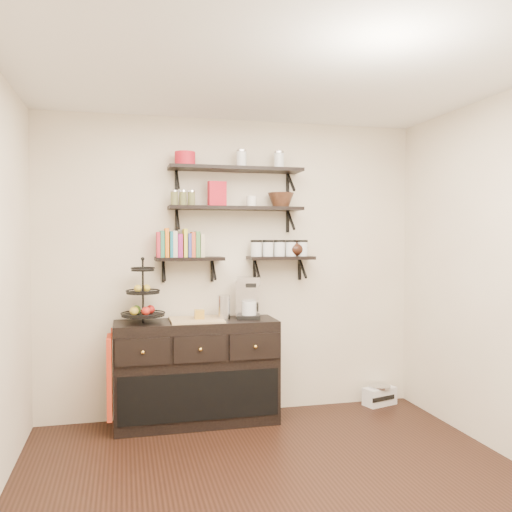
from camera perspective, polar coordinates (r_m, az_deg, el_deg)
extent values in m
plane|color=black|center=(3.68, 3.52, -24.25)|extent=(3.50, 3.50, 0.00)
cube|color=white|center=(3.47, 3.62, 20.04)|extent=(3.50, 3.50, 0.02)
cube|color=#EBE4C8|center=(5.00, -2.42, -1.16)|extent=(3.50, 0.02, 2.70)
cube|color=black|center=(4.90, -2.12, 9.14)|extent=(1.20, 0.27, 0.03)
cube|color=black|center=(4.93, -8.39, 7.73)|extent=(0.02, 0.03, 0.20)
cube|color=black|center=(5.13, 3.35, 7.52)|extent=(0.02, 0.03, 0.20)
cube|color=black|center=(4.87, -2.11, 5.05)|extent=(1.20, 0.27, 0.03)
cube|color=black|center=(4.91, -8.37, 3.66)|extent=(0.02, 0.03, 0.20)
cube|color=black|center=(5.11, 3.34, 3.61)|extent=(0.02, 0.03, 0.20)
cube|color=black|center=(4.81, -7.04, -0.29)|extent=(0.60, 0.25, 0.03)
cube|color=black|center=(4.90, -9.74, -1.60)|extent=(0.02, 0.03, 0.20)
cube|color=black|center=(4.95, -4.65, -1.55)|extent=(0.03, 0.03, 0.20)
cube|color=black|center=(4.98, 2.61, -0.20)|extent=(0.60, 0.25, 0.03)
cube|color=black|center=(5.03, -0.15, -1.48)|extent=(0.03, 0.03, 0.20)
cube|color=black|center=(5.15, 4.61, -1.41)|extent=(0.02, 0.03, 0.20)
cube|color=#BB2637|center=(4.79, -10.12, 1.06)|extent=(0.02, 0.15, 0.20)
cube|color=#2C7856|center=(4.79, -9.73, 1.30)|extent=(0.03, 0.15, 0.24)
cube|color=orange|center=(4.79, -9.27, 1.13)|extent=(0.04, 0.15, 0.21)
cube|color=#18718E|center=(4.80, -8.84, 1.37)|extent=(0.03, 0.15, 0.25)
cube|color=beige|center=(4.80, -8.43, 1.19)|extent=(0.03, 0.15, 0.22)
cube|color=#97206B|center=(4.80, -7.96, 1.43)|extent=(0.04, 0.15, 0.26)
cube|color=yellow|center=(4.81, -7.51, 1.26)|extent=(0.03, 0.15, 0.23)
cube|color=#394098|center=(4.81, -7.09, 1.08)|extent=(0.03, 0.15, 0.20)
cube|color=#CC502F|center=(4.82, -6.60, 1.32)|extent=(0.04, 0.15, 0.24)
cube|color=#458546|center=(4.82, -6.14, 1.15)|extent=(0.03, 0.15, 0.21)
cube|color=#C2B590|center=(4.83, -5.70, 1.39)|extent=(0.03, 0.15, 0.25)
cylinder|color=silver|center=(4.92, 0.02, 0.71)|extent=(0.10, 0.10, 0.13)
cylinder|color=silver|center=(4.95, 1.26, 0.72)|extent=(0.10, 0.10, 0.13)
cylinder|color=silver|center=(4.98, 2.48, 0.72)|extent=(0.10, 0.10, 0.13)
cylinder|color=silver|center=(5.01, 3.69, 0.73)|extent=(0.10, 0.10, 0.13)
cylinder|color=silver|center=(5.04, 4.88, 0.73)|extent=(0.10, 0.10, 0.13)
cube|color=black|center=(4.85, -6.27, -12.05)|extent=(1.40, 0.45, 0.90)
cube|color=tan|center=(4.76, -6.30, -6.69)|extent=(0.45, 0.41, 0.02)
sphere|color=gold|center=(4.51, -11.84, -9.90)|extent=(0.04, 0.04, 0.04)
sphere|color=gold|center=(4.54, -5.86, -9.76)|extent=(0.04, 0.04, 0.04)
sphere|color=gold|center=(4.63, -0.05, -9.53)|extent=(0.04, 0.04, 0.04)
cylinder|color=black|center=(4.69, -11.82, -3.67)|extent=(0.02, 0.02, 0.53)
cylinder|color=black|center=(4.71, -11.80, -6.12)|extent=(0.36, 0.36, 0.01)
cylinder|color=black|center=(4.69, -11.82, -3.80)|extent=(0.28, 0.28, 0.02)
cylinder|color=black|center=(4.67, -11.83, -1.47)|extent=(0.19, 0.19, 0.02)
sphere|color=#B21914|center=(4.75, -11.05, -5.53)|extent=(0.07, 0.07, 0.07)
sphere|color=gold|center=(4.68, -12.34, -3.36)|extent=(0.06, 0.06, 0.06)
cube|color=#AE8028|center=(4.75, -5.99, -6.11)|extent=(0.08, 0.08, 0.08)
cube|color=black|center=(4.84, -0.79, -6.41)|extent=(0.24, 0.22, 0.04)
cube|color=silver|center=(4.88, -0.96, -4.47)|extent=(0.21, 0.12, 0.31)
cube|color=silver|center=(4.80, -0.79, -2.59)|extent=(0.24, 0.22, 0.06)
cylinder|color=silver|center=(4.81, -0.74, -5.51)|extent=(0.15, 0.15, 0.12)
cylinder|color=silver|center=(4.76, -3.40, -5.44)|extent=(0.11, 0.11, 0.22)
cube|color=#A12611|center=(4.71, -15.16, -12.17)|extent=(0.04, 0.29, 0.67)
cube|color=silver|center=(5.55, 12.87, -14.18)|extent=(0.35, 0.24, 0.17)
cylinder|color=silver|center=(5.52, 12.88, -13.24)|extent=(0.26, 0.26, 0.02)
cube|color=black|center=(5.48, 13.28, -14.40)|extent=(0.26, 0.09, 0.04)
cube|color=#B21424|center=(4.85, -4.13, 6.54)|extent=(0.17, 0.09, 0.22)
cylinder|color=white|center=(4.90, -0.48, 5.77)|extent=(0.09, 0.09, 0.10)
cylinder|color=#B21424|center=(4.84, -7.48, 10.11)|extent=(0.18, 0.18, 0.12)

